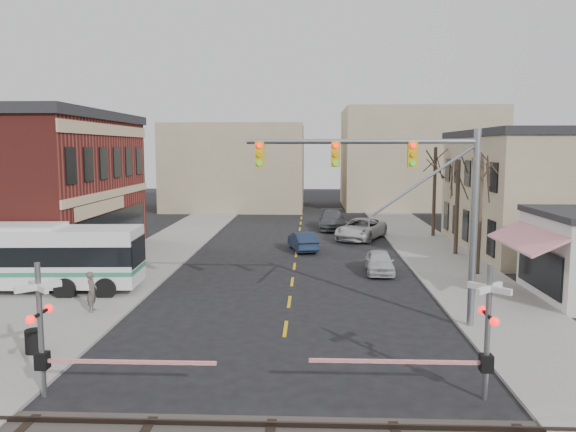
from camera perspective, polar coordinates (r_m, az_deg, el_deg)
The scene contains 17 objects.
ground at distance 21.14m, azimuth -0.52°, elevation -13.11°, with size 160.00×160.00×0.00m, color black.
sidewalk_west at distance 41.82m, azimuth -12.23°, elevation -3.13°, with size 5.00×60.00×0.12m, color gray.
sidewalk_east at distance 41.36m, azimuth 14.21°, elevation -3.30°, with size 5.00×60.00×0.12m, color gray.
tree_east_a at distance 33.43m, azimuth 18.85°, elevation 0.11°, with size 0.28×0.28×6.75m.
tree_east_b at distance 39.28m, azimuth 16.80°, elevation 0.82°, with size 0.28×0.28×6.30m.
tree_east_c at distance 47.05m, azimuth 14.64°, elevation 2.40°, with size 0.28×0.28×7.20m.
transit_bus at distance 31.34m, azimuth -26.37°, elevation -3.71°, with size 12.92×3.53×3.29m.
traffic_signal_mast at distance 22.66m, azimuth 12.24°, elevation 2.84°, with size 9.15×0.30×8.00m.
rr_crossing_west at distance 17.84m, azimuth -22.57°, elevation -10.82°, with size 5.60×1.36×4.00m.
rr_crossing_east at distance 17.21m, azimuth 18.22°, elevation -11.28°, with size 5.60×1.36×4.00m.
trash_bin at distance 21.96m, azimuth -24.39°, elevation -11.51°, with size 0.60×0.60×0.83m, color black.
car_a at distance 33.12m, azimuth 9.28°, elevation -4.63°, with size 1.57×3.89×1.33m, color #B4B5B9.
car_b at distance 39.83m, azimuth 1.50°, elevation -2.57°, with size 1.44×4.13×1.36m, color #162137.
car_c at distance 45.12m, azimuth 7.43°, elevation -1.31°, with size 2.74×5.95×1.65m, color #B9B9B9.
car_d at distance 50.46m, azimuth 4.49°, elevation -0.41°, with size 2.31×5.69×1.65m, color #46474C.
pedestrian_near at distance 26.18m, azimuth -19.30°, elevation -7.26°, with size 0.65×0.42×1.77m, color #554C44.
pedestrian_far at distance 30.04m, azimuth -22.41°, elevation -5.61°, with size 0.85×0.66×1.76m, color #2C384D.
Camera 1 is at (1.01, -19.84, 7.24)m, focal length 35.00 mm.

